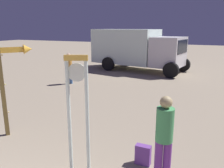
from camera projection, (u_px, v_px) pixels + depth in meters
The scene contains 6 objects.
standing_clock at pixel (78, 106), 4.24m from camera, with size 0.42×0.24×2.34m.
arrow_sign at pixel (12, 72), 5.86m from camera, with size 0.64×0.82×2.52m.
person_near_clock at pixel (164, 135), 4.11m from camera, with size 0.32×0.32×1.65m.
backpack at pixel (143, 155), 4.77m from camera, with size 0.32×0.19×0.43m.
person_distant at pixel (69, 67), 11.50m from camera, with size 0.30×0.30×1.57m.
box_truck_near at pixel (135, 48), 15.19m from camera, with size 6.53×3.41×2.70m.
Camera 1 is at (2.95, -1.04, 2.81)m, focal length 36.42 mm.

